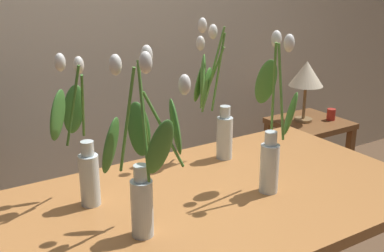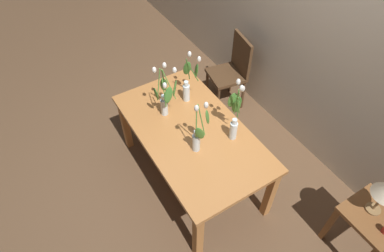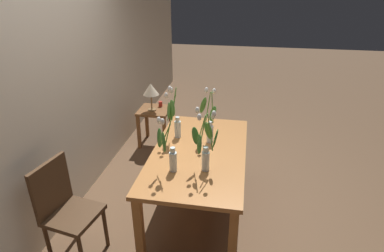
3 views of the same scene
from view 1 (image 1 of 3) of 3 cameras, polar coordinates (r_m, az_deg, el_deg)
The scene contains 8 objects.
dining_table at distance 1.79m, azimuth 1.95°, elevation -10.91°, with size 1.60×0.90×0.74m.
tulip_vase_0 at distance 1.68m, azimuth -12.76°, elevation -3.19°, with size 0.18×0.17×0.52m.
tulip_vase_1 at distance 2.01m, azimuth 2.82°, elevation 1.98°, with size 0.17×0.15×0.59m.
tulip_vase_2 at distance 1.44m, azimuth -5.63°, elevation -4.53°, with size 0.27×0.25×0.57m.
tulip_vase_3 at distance 1.75m, azimuth 9.44°, elevation -1.69°, with size 0.14×0.20×0.57m.
side_table at distance 3.33m, azimuth 13.55°, elevation -1.31°, with size 0.44×0.44×0.55m.
table_lamp at distance 3.20m, azimuth 13.29°, elevation 5.81°, with size 0.22×0.22×0.40m.
pillar_candle at distance 3.34m, azimuth 16.01°, elevation 1.32°, with size 0.06×0.06×0.07m, color #B72D23.
Camera 1 is at (-0.89, -1.29, 1.52)m, focal length 45.43 mm.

